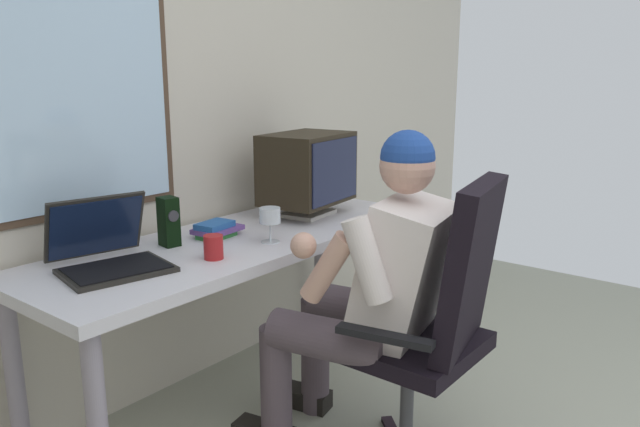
# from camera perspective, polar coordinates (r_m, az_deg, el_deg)

# --- Properties ---
(wall_rear) EXTENTS (5.65, 0.08, 2.88)m
(wall_rear) POSITION_cam_1_polar(r_m,az_deg,el_deg) (2.70, -16.59, 12.84)
(wall_rear) COLOR beige
(wall_rear) RESTS_ON ground
(desk) EXTENTS (1.86, 0.66, 0.75)m
(desk) POSITION_cam_1_polar(r_m,az_deg,el_deg) (2.63, -7.31, -3.90)
(desk) COLOR gray
(desk) RESTS_ON ground
(office_chair) EXTENTS (0.61, 0.55, 1.08)m
(office_chair) POSITION_cam_1_polar(r_m,az_deg,el_deg) (2.20, 10.93, -8.84)
(office_chair) COLOR black
(office_chair) RESTS_ON ground
(person_seated) EXTENTS (0.60, 0.84, 1.23)m
(person_seated) POSITION_cam_1_polar(r_m,az_deg,el_deg) (2.28, 4.46, -6.85)
(person_seated) COLOR #4E4149
(person_seated) RESTS_ON ground
(crt_monitor) EXTENTS (0.46, 0.35, 0.39)m
(crt_monitor) POSITION_cam_1_polar(r_m,az_deg,el_deg) (2.92, -1.14, 4.11)
(crt_monitor) COLOR beige
(crt_monitor) RESTS_ON desk
(laptop) EXTENTS (0.42, 0.42, 0.25)m
(laptop) POSITION_cam_1_polar(r_m,az_deg,el_deg) (2.30, -19.03, -3.17)
(laptop) COLOR black
(laptop) RESTS_ON desk
(wine_glass) EXTENTS (0.08, 0.08, 0.14)m
(wine_glass) POSITION_cam_1_polar(r_m,az_deg,el_deg) (2.48, -4.63, -0.38)
(wine_glass) COLOR silver
(wine_glass) RESTS_ON desk
(desk_speaker) EXTENTS (0.07, 0.09, 0.20)m
(desk_speaker) POSITION_cam_1_polar(r_m,az_deg,el_deg) (2.50, -13.75, -0.72)
(desk_speaker) COLOR black
(desk_speaker) RESTS_ON desk
(book_stack) EXTENTS (0.21, 0.15, 0.06)m
(book_stack) POSITION_cam_1_polar(r_m,az_deg,el_deg) (2.61, -9.51, -1.46)
(book_stack) COLOR #2C7834
(book_stack) RESTS_ON desk
(coffee_mug) EXTENTS (0.07, 0.07, 0.09)m
(coffee_mug) POSITION_cam_1_polar(r_m,az_deg,el_deg) (2.31, -9.78, -3.06)
(coffee_mug) COLOR maroon
(coffee_mug) RESTS_ON desk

